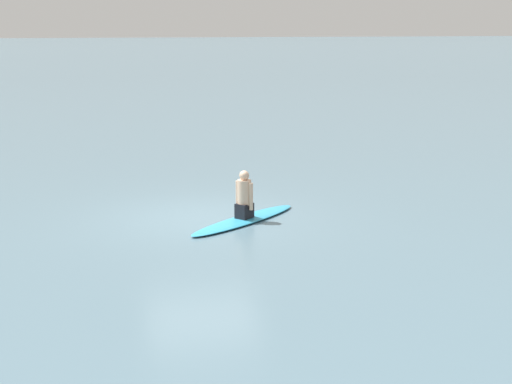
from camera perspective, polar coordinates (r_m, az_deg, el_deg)
ground_plane at (r=17.10m, az=-4.04°, el=-1.87°), size 400.00×400.00×0.00m
surfboard at (r=16.70m, az=-0.86°, el=-2.05°), size 2.64×2.98×0.08m
person_paddler at (r=16.58m, az=-0.86°, el=-0.34°), size 0.43×0.44×1.04m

